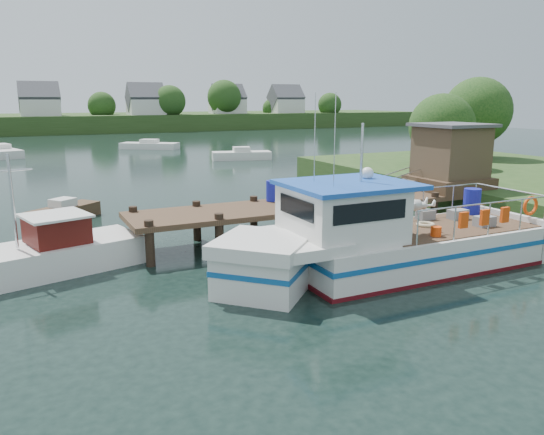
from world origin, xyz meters
name	(u,v)px	position (x,y,z in m)	size (l,w,h in m)	color
ground_plane	(278,239)	(0.00, 0.00, 0.00)	(160.00, 160.00, 0.00)	black
far_shore	(71,119)	(0.01, 82.37, 2.10)	(140.00, 42.55, 9.22)	#2D481D
dock	(407,175)	(6.51, 0.01, 2.24)	(16.60, 3.00, 4.78)	#473121
lobster_boat	(379,242)	(1.04, -5.27, 1.05)	(12.16, 3.68, 5.78)	silver
work_boat	(32,257)	(-9.13, -0.64, 0.63)	(7.54, 3.88, 3.96)	silver
moored_rowboat	(64,212)	(-7.53, 7.46, 0.38)	(3.54, 3.18, 1.04)	#473121
moored_far	(150,145)	(4.58, 42.18, 0.41)	(6.59, 5.50, 1.10)	silver
moored_b	(242,155)	(9.81, 27.43, 0.45)	(5.75, 3.20, 1.21)	silver
moored_c	(344,171)	(12.61, 14.32, 0.36)	(6.41, 3.12, 0.97)	silver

